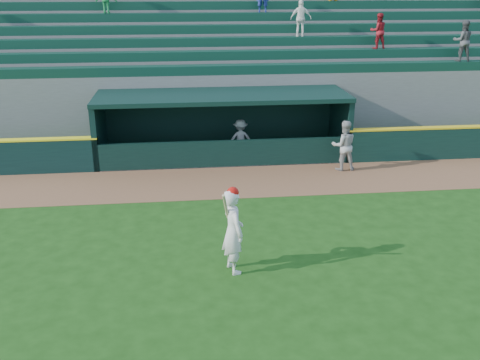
{
  "coord_description": "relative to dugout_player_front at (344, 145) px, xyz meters",
  "views": [
    {
      "loc": [
        -1.49,
        -11.98,
        6.41
      ],
      "look_at": [
        0.0,
        1.6,
        1.3
      ],
      "focal_mm": 40.0,
      "sensor_mm": 36.0,
      "label": 1
    }
  ],
  "objects": [
    {
      "name": "dugout_player_front",
      "position": [
        0.0,
        0.0,
        0.0
      ],
      "size": [
        0.9,
        0.71,
        1.81
      ],
      "primitive_type": "imported",
      "rotation": [
        0.0,
        0.0,
        3.12
      ],
      "color": "#A5A4A0",
      "rests_on": "ground"
    },
    {
      "name": "batter_at_plate",
      "position": [
        -4.61,
        -6.69,
        0.14
      ],
      "size": [
        0.7,
        0.9,
        2.12
      ],
      "color": "silver",
      "rests_on": "ground"
    },
    {
      "name": "ground",
      "position": [
        -4.17,
        -5.73,
        -0.91
      ],
      "size": [
        120.0,
        120.0,
        0.0
      ],
      "primitive_type": "plane",
      "color": "#194210",
      "rests_on": "ground"
    },
    {
      "name": "dugout",
      "position": [
        -4.17,
        2.28,
        0.45
      ],
      "size": [
        9.4,
        2.8,
        2.46
      ],
      "color": "slate",
      "rests_on": "ground"
    },
    {
      "name": "stands",
      "position": [
        -4.15,
        6.84,
        1.49
      ],
      "size": [
        34.5,
        6.29,
        7.44
      ],
      "color": "slate",
      "rests_on": "ground"
    },
    {
      "name": "dugout_player_inside",
      "position": [
        -3.5,
        1.81,
        -0.16
      ],
      "size": [
        0.98,
        0.57,
        1.49
      ],
      "primitive_type": "imported",
      "rotation": [
        0.0,
        0.0,
        3.16
      ],
      "color": "#9A9A95",
      "rests_on": "ground"
    },
    {
      "name": "warning_track",
      "position": [
        -4.17,
        -0.83,
        -0.9
      ],
      "size": [
        40.0,
        3.0,
        0.01
      ],
      "primitive_type": "cube",
      "color": "brown",
      "rests_on": "ground"
    }
  ]
}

